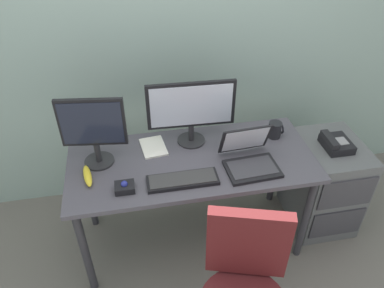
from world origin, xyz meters
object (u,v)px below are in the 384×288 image
object	(u,v)px
file_cabinet	(324,183)
banana	(88,176)
paper_notepad	(153,147)
coffee_mug	(275,130)
monitor_main	(191,109)
monitor_side	(93,128)
laptop	(250,158)
trackball_mouse	(125,187)
desk_phone	(336,143)
keyboard	(183,180)

from	to	relation	value
file_cabinet	banana	bearing A→B (deg)	-176.97
paper_notepad	file_cabinet	bearing A→B (deg)	-6.34
file_cabinet	coffee_mug	world-z (taller)	coffee_mug
monitor_main	monitor_side	world-z (taller)	monitor_side
monitor_side	coffee_mug	xyz separation A→B (m)	(1.14, 0.05, -0.20)
file_cabinet	monitor_main	world-z (taller)	monitor_main
monitor_side	laptop	world-z (taller)	monitor_side
trackball_mouse	coffee_mug	size ratio (longest dim) A/B	1.01
file_cabinet	coffee_mug	xyz separation A→B (m)	(-0.40, 0.10, 0.46)
monitor_main	laptop	xyz separation A→B (m)	(0.30, -0.30, -0.20)
monitor_main	laptop	size ratio (longest dim) A/B	1.68
laptop	paper_notepad	xyz separation A→B (m)	(-0.55, 0.27, -0.05)
desk_phone	trackball_mouse	world-z (taller)	trackball_mouse
laptop	coffee_mug	xyz separation A→B (m)	(0.25, 0.24, 0.00)
desk_phone	coffee_mug	distance (m)	0.41
monitor_side	trackball_mouse	xyz separation A→B (m)	(0.14, -0.27, -0.23)
trackball_mouse	paper_notepad	xyz separation A→B (m)	(0.20, 0.35, -0.02)
laptop	file_cabinet	bearing A→B (deg)	12.09
monitor_side	banana	world-z (taller)	monitor_side
coffee_mug	paper_notepad	world-z (taller)	coffee_mug
file_cabinet	trackball_mouse	world-z (taller)	trackball_mouse
monitor_main	trackball_mouse	distance (m)	0.63
file_cabinet	trackball_mouse	size ratio (longest dim) A/B	6.24
monitor_side	laptop	size ratio (longest dim) A/B	1.36
trackball_mouse	paper_notepad	size ratio (longest dim) A/B	0.53
desk_phone	monitor_side	xyz separation A→B (m)	(-1.53, 0.07, 0.28)
laptop	coffee_mug	size ratio (longest dim) A/B	3.01
monitor_side	coffee_mug	size ratio (longest dim) A/B	4.09
file_cabinet	laptop	size ratio (longest dim) A/B	2.10
desk_phone	laptop	size ratio (longest dim) A/B	0.61
coffee_mug	paper_notepad	size ratio (longest dim) A/B	0.52
desk_phone	monitor_main	bearing A→B (deg)	169.60
file_cabinet	monitor_main	distance (m)	1.16
monitor_side	coffee_mug	bearing A→B (deg)	2.59
monitor_main	laptop	bearing A→B (deg)	-44.56
monitor_side	keyboard	world-z (taller)	monitor_side
trackball_mouse	coffee_mug	distance (m)	1.05
trackball_mouse	laptop	bearing A→B (deg)	6.28
monitor_main	paper_notepad	bearing A→B (deg)	-174.78
coffee_mug	desk_phone	bearing A→B (deg)	-17.38
desk_phone	coffee_mug	xyz separation A→B (m)	(-0.39, 0.12, 0.08)
monitor_main	monitor_side	size ratio (longest dim) A/B	1.24
trackball_mouse	monitor_main	bearing A→B (deg)	40.12
monitor_main	trackball_mouse	bearing A→B (deg)	-139.88
monitor_main	keyboard	distance (m)	0.46
file_cabinet	keyboard	world-z (taller)	keyboard
desk_phone	laptop	bearing A→B (deg)	-169.17
laptop	coffee_mug	distance (m)	0.35
coffee_mug	laptop	bearing A→B (deg)	-136.04
trackball_mouse	desk_phone	bearing A→B (deg)	8.39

